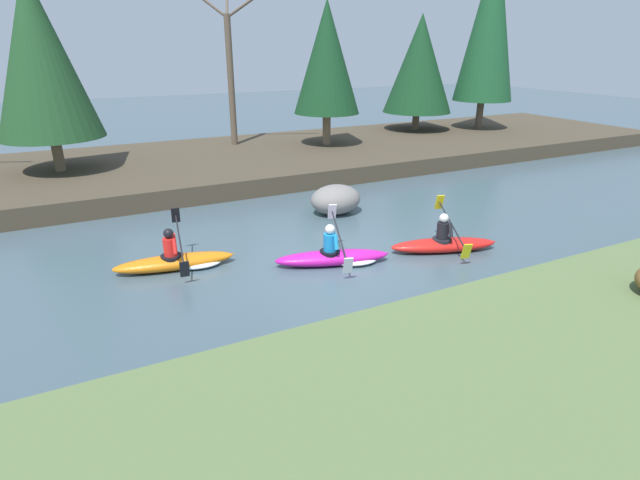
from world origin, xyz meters
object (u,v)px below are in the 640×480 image
Objects in this scene: kayaker_lead at (444,243)px; kayaker_trailing at (179,260)px; boulder_midstream at (336,199)px; kayaker_middle at (337,256)px.

kayaker_trailing is at bearing -178.84° from kayaker_lead.
kayaker_lead reaches higher than boulder_midstream.
kayaker_trailing is 5.54m from boulder_midstream.
kayaker_lead is at bearing -75.54° from boulder_midstream.
kayaker_middle is at bearing -15.01° from kayaker_trailing.
kayaker_trailing reaches higher than boulder_midstream.
kayaker_middle and kayaker_trailing have the same top height.
kayaker_trailing is at bearing -159.36° from boulder_midstream.
kayaker_lead and kayaker_middle have the same top height.
kayaker_lead is 4.04m from boulder_midstream.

